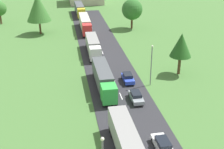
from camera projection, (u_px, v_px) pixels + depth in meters
The scene contains 14 objects.
road at pixel (127, 109), 48.29m from camera, with size 10.00×140.00×0.06m, color #2B2B30.
lane_marking_centre at pixel (134, 127), 43.83m from camera, with size 0.16×120.37×0.01m.
truck_lead at pixel (127, 143), 37.17m from camera, with size 2.60×13.22×3.51m.
truck_second at pixel (104, 78), 54.02m from camera, with size 2.54×13.55×3.58m.
truck_third at pixel (93, 45), 70.22m from camera, with size 2.66×12.16×3.44m.
truck_fourth at pixel (85, 23), 87.26m from camera, with size 2.59×14.60×3.68m.
truck_fifth at pixel (80, 9), 104.41m from camera, with size 2.70×13.82×3.53m.
car_second at pixel (163, 144), 38.98m from camera, with size 1.89×4.39×1.49m.
car_third at pixel (136, 96), 50.49m from camera, with size 1.79×4.37×1.49m.
car_fourth at pixel (128, 78), 57.02m from camera, with size 1.81×4.11×1.59m.
lamppost_second at pixel (151, 63), 54.49m from camera, with size 0.36×0.36×7.63m.
tree_maple at pixel (38, 8), 82.47m from camera, with size 6.56×6.56×10.88m.
tree_pine at pixel (181, 45), 58.33m from camera, with size 4.14×4.14×8.27m.
tree_elm at pixel (132, 10), 87.89m from camera, with size 5.92×5.92×8.55m.
Camera 1 is at (-9.47, -16.17, 25.01)m, focal length 49.41 mm.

